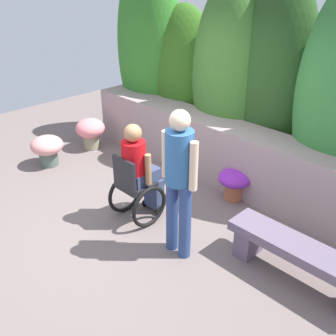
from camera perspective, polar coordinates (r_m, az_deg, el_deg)
name	(u,v)px	position (r m, az deg, el deg)	size (l,w,h in m)	color
ground_plane	(144,224)	(5.13, -3.51, -8.19)	(10.84, 10.84, 0.00)	#70625F
stone_retaining_wall	(226,153)	(5.95, 8.44, 2.14)	(5.47, 0.58, 0.93)	gray
hedge_backdrop	(243,78)	(6.18, 10.87, 12.78)	(5.73, 1.15, 3.24)	#337B28
stone_bench	(300,257)	(4.36, 18.66, -12.20)	(1.60, 0.38, 0.45)	slate
person_in_wheelchair	(138,176)	(4.95, -4.38, -1.13)	(0.53, 0.66, 1.33)	black
person_standing_companion	(179,176)	(4.13, 1.63, -1.15)	(0.49, 0.30, 1.74)	navy
flower_pot_purple_near	(235,181)	(5.57, 9.70, -1.91)	(0.47, 0.47, 0.45)	#B05E3B
flower_pot_terracotta_by_wall	(47,148)	(6.73, -17.22, 2.83)	(0.53, 0.53, 0.51)	#4B5E56
flower_pot_red_accent	(90,131)	(7.19, -11.25, 5.34)	(0.52, 0.52, 0.56)	gray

